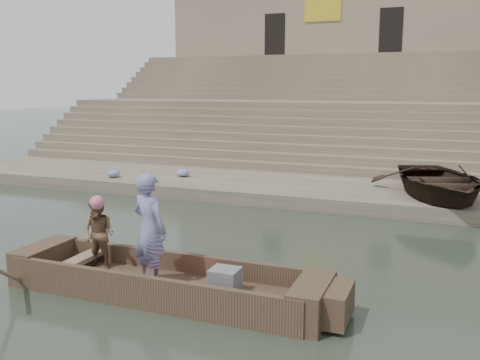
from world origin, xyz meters
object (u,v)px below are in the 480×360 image
Objects in this scene: main_rowboat at (164,289)px; rowing_man at (99,234)px; television at (224,281)px; beached_rowboat at (438,181)px; standing_man at (150,229)px.

rowing_man reaches higher than main_rowboat.
television is (2.55, -0.19, -0.45)m from rowing_man.
rowing_man is 0.29× the size of beached_rowboat.
standing_man is (-0.18, -0.10, 1.06)m from main_rowboat.
beached_rowboat is at bearing 69.61° from television.
television reaches higher than main_rowboat.
rowing_man is at bearing 3.51° from standing_man.
main_rowboat is at bearing -10.28° from rowing_man.
main_rowboat is 1.63m from rowing_man.
main_rowboat is at bearing -134.98° from beached_rowboat.
television is at bearing -128.47° from beached_rowboat.
rowing_man is (-1.25, 0.29, -0.30)m from standing_man.
television is 8.76m from beached_rowboat.
rowing_man reaches higher than television.
rowing_man is 9.77m from beached_rowboat.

